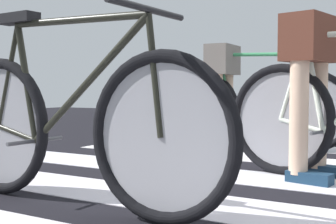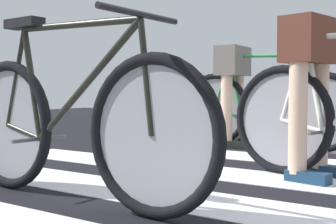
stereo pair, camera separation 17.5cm
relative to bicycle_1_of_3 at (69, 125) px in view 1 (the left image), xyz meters
name	(u,v)px [view 1 (the left image)]	position (x,y,z in m)	size (l,w,h in m)	color
bicycle_1_of_3	(69,125)	(0.00, 0.00, 0.00)	(1.74, 0.52, 0.93)	black
cyclist_2_of_3	(310,74)	(0.84, 1.22, 0.26)	(0.38, 0.45, 1.00)	beige
bicycle_3_of_3	(254,107)	(0.08, 2.41, 0.00)	(1.74, 0.52, 0.93)	black
cyclist_3_of_3	(223,81)	(-0.23, 2.40, 0.24)	(0.32, 0.41, 0.97)	beige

